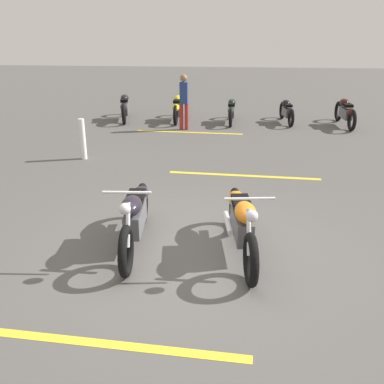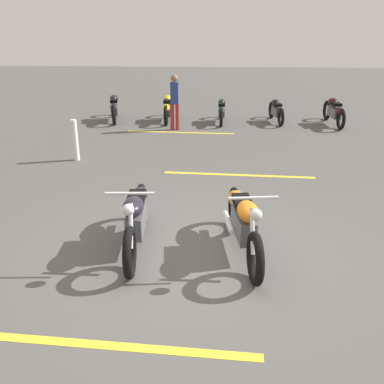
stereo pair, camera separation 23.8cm
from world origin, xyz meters
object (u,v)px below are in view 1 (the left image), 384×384
Objects in this scene: motorcycle_row_far_right at (125,107)px; bystander_near_row at (184,99)px; motorcycle_row_left at (287,111)px; motorcycle_row_center at (231,111)px; motorcycle_dark_foreground at (135,215)px; motorcycle_bright_foreground at (241,221)px; motorcycle_row_far_left at (346,112)px; bollard_post at (83,139)px; motorcycle_row_right at (178,108)px.

bystander_near_row is (-1.22, -2.14, 0.47)m from motorcycle_row_far_right.
motorcycle_row_left is at bearing -66.75° from bystander_near_row.
motorcycle_row_center is 0.91× the size of motorcycle_row_far_right.
motorcycle_row_center is at bearing 167.66° from motorcycle_dark_foreground.
bystander_near_row reaches higher than motorcycle_bright_foreground.
motorcycle_dark_foreground is (0.06, 1.51, 0.00)m from motorcycle_bright_foreground.
motorcycle_row_center is at bearing 84.78° from motorcycle_row_far_left.
motorcycle_dark_foreground is 1.02× the size of motorcycle_row_far_left.
bollard_post reaches higher than motorcycle_row_far_left.
motorcycle_row_center is at bearing 88.77° from motorcycle_row_left.
motorcycle_dark_foreground is at bearing 154.49° from motorcycle_row_left.
motorcycle_row_far_left is 5.38m from motorcycle_row_right.
motorcycle_row_left is 0.88× the size of motorcycle_row_far_right.
motorcycle_row_far_left reaches higher than motorcycle_row_left.
motorcycle_row_far_right is at bearing 84.03° from motorcycle_row_left.
motorcycle_row_left is 3.51m from bystander_near_row.
motorcycle_row_far_left is 5.13m from bystander_near_row.
bollard_post is (-4.38, 7.01, 0.03)m from motorcycle_row_far_left.
motorcycle_bright_foreground is 1.02× the size of motorcycle_row_far_left.
bollard_post is (-3.39, 2.00, -0.44)m from bystander_near_row.
motorcycle_row_right reaches higher than motorcycle_row_left.
motorcycle_row_right is at bearing 86.42° from motorcycle_row_center.
motorcycle_row_center is 5.67m from bollard_post.
motorcycle_row_far_left is at bearing -91.07° from motorcycle_row_center.
motorcycle_dark_foreground is 9.83m from motorcycle_row_far_left.
motorcycle_row_far_right is at bearing 1.74° from bollard_post.
motorcycle_row_far_right is 2.24× the size of bollard_post.
motorcycle_row_far_left is 8.27m from bollard_post.
motorcycle_row_far_left is 1.01× the size of motorcycle_row_right.
motorcycle_row_center is at bearing 174.25° from motorcycle_bright_foreground.
bystander_near_row is (-1.29, 3.22, 0.53)m from motorcycle_row_left.
motorcycle_row_center is 1.20× the size of bystander_near_row.
motorcycle_row_far_right is 2.51m from bystander_near_row.
motorcycle_row_far_right is (-0.04, 1.78, 0.01)m from motorcycle_row_right.
motorcycle_bright_foreground is 5.65m from bollard_post.
motorcycle_row_center is 1.88m from bystander_near_row.
motorcycle_row_far_left is (8.58, -4.80, -0.01)m from motorcycle_dark_foreground.
motorcycle_bright_foreground is 1.12× the size of motorcycle_row_center.
bystander_near_row is (7.59, 0.21, 0.46)m from motorcycle_dark_foreground.
motorcycle_row_center is at bearing -37.23° from bollard_post.
bollard_post is at bearing 170.32° from motorcycle_row_far_right.
motorcycle_bright_foreground is 1.03× the size of motorcycle_row_right.
motorcycle_row_center is (8.77, 0.29, -0.06)m from motorcycle_bright_foreground.
motorcycle_row_left is 1.81m from motorcycle_row_center.
motorcycle_row_far_left reaches higher than motorcycle_row_right.
motorcycle_row_right is 1.39m from bystander_near_row.
motorcycle_row_left is at bearing 156.86° from motorcycle_dark_foreground.
bystander_near_row is (-1.12, 1.42, 0.51)m from motorcycle_row_center.
bystander_near_row is at bearing 177.18° from motorcycle_dark_foreground.
motorcycle_row_center is (0.13, 3.59, -0.04)m from motorcycle_row_far_left.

